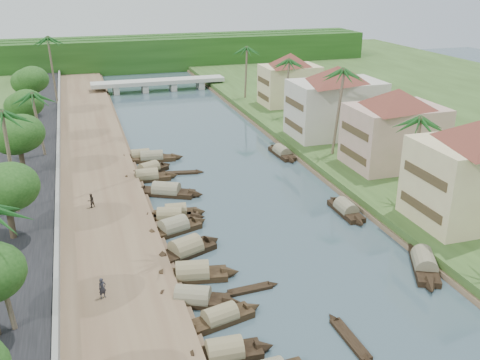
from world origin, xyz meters
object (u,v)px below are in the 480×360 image
object	(u,v)px
bridge	(159,83)
building_near	(479,169)
sampan_1	(225,353)
person_near	(102,288)

from	to	relation	value
bridge	building_near	size ratio (longest dim) A/B	1.89
bridge	sampan_1	bearing A→B (deg)	-96.41
bridge	person_near	size ratio (longest dim) A/B	16.73
building_near	sampan_1	bearing A→B (deg)	-158.73
person_near	sampan_1	bearing A→B (deg)	-74.03
sampan_1	person_near	world-z (taller)	person_near
person_near	bridge	bearing A→B (deg)	52.75
building_near	person_near	bearing A→B (deg)	-175.71
building_near	sampan_1	world-z (taller)	building_near
sampan_1	person_near	xyz separation A→B (m)	(-7.28, 8.42, 1.22)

